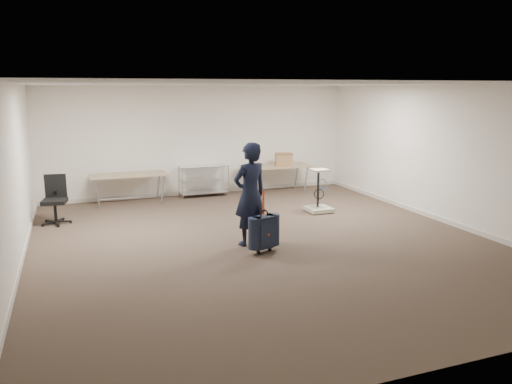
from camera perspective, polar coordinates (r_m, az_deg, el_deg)
name	(u,v)px	position (r m, az deg, el deg)	size (l,w,h in m)	color
ground	(263,242)	(9.08, 0.78, -5.74)	(9.00, 9.00, 0.00)	#3F3326
room_shell	(239,221)	(10.31, -2.00, -3.30)	(8.00, 9.00, 9.00)	silver
folding_table_left	(128,176)	(12.25, -14.37, 1.76)	(1.80, 0.75, 0.73)	#9B815F
folding_table_right	(276,167)	(13.19, 2.27, 2.82)	(1.80, 0.75, 0.73)	#9B815F
wire_shelf	(204,179)	(12.87, -6.01, 1.46)	(1.22, 0.47, 0.80)	silver
person	(250,194)	(8.73, -0.68, -0.25)	(0.67, 0.44, 1.83)	black
suitcase	(264,232)	(8.42, 0.92, -4.57)	(0.44, 0.33, 1.07)	black
office_chair	(56,209)	(11.02, -21.93, -1.82)	(0.60, 0.60, 1.00)	black
equipment_cart	(319,201)	(11.27, 7.21, -1.00)	(0.53, 0.53, 0.97)	beige
cardboard_box	(284,159)	(13.17, 3.20, 3.75)	(0.44, 0.33, 0.33)	#A2824B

